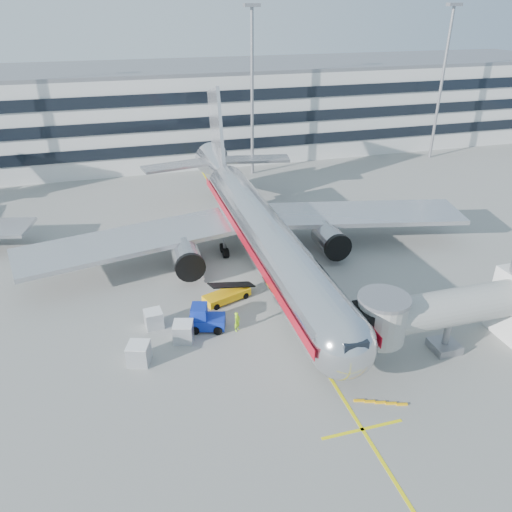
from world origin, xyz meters
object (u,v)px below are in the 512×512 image
object	(u,v)px
cargo_container_right	(154,319)
ramp_worker	(237,322)
belt_loader	(227,295)
main_jet	(257,225)
baggage_tug	(205,319)
cargo_container_left	(139,353)
cargo_container_front	(183,332)

from	to	relation	value
cargo_container_right	ramp_worker	size ratio (longest dim) A/B	0.90
belt_loader	ramp_worker	size ratio (longest dim) A/B	2.69
belt_loader	main_jet	bearing A→B (deg)	54.70
baggage_tug	cargo_container_right	xyz separation A→B (m)	(-4.30, 1.55, -0.21)
main_jet	cargo_container_right	world-z (taller)	main_jet
cargo_container_left	ramp_worker	distance (m)	8.85
cargo_container_left	belt_loader	bearing A→B (deg)	38.76
cargo_container_right	cargo_container_front	world-z (taller)	cargo_container_front
baggage_tug	main_jet	bearing A→B (deg)	54.39
cargo_container_front	baggage_tug	bearing A→B (deg)	29.55
belt_loader	cargo_container_front	size ratio (longest dim) A/B	2.47
baggage_tug	cargo_container_front	distance (m)	2.39
main_jet	ramp_worker	size ratio (longest dim) A/B	27.72
cargo_container_left	cargo_container_right	xyz separation A→B (m)	(1.63, 4.68, -0.09)
baggage_tug	cargo_container_front	bearing A→B (deg)	-150.45
belt_loader	cargo_container_left	world-z (taller)	belt_loader
belt_loader	cargo_container_left	distance (m)	11.32
belt_loader	cargo_container_right	size ratio (longest dim) A/B	2.98
belt_loader	baggage_tug	size ratio (longest dim) A/B	1.42
main_jet	belt_loader	world-z (taller)	main_jet
cargo_container_left	cargo_container_front	bearing A→B (deg)	26.86
ramp_worker	cargo_container_left	bearing A→B (deg)	150.88
main_jet	cargo_container_front	xyz separation A→B (m)	(-10.12, -12.41, -3.36)
baggage_tug	cargo_container_left	xyz separation A→B (m)	(-5.94, -3.13, -0.12)
cargo_container_left	cargo_container_front	size ratio (longest dim) A/B	1.06
cargo_container_front	main_jet	bearing A→B (deg)	50.80
main_jet	cargo_container_left	size ratio (longest dim) A/B	23.94
main_jet	cargo_container_right	bearing A→B (deg)	-141.88
baggage_tug	cargo_container_left	size ratio (longest dim) A/B	1.64
baggage_tug	cargo_container_right	size ratio (longest dim) A/B	2.10
ramp_worker	belt_loader	bearing A→B (deg)	44.81
main_jet	belt_loader	distance (m)	9.61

